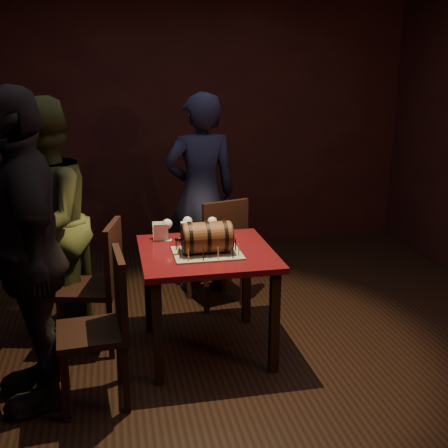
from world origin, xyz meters
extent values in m
plane|color=black|center=(0.00, 0.00, 0.00)|extent=(5.00, 5.00, 0.00)
cube|color=black|center=(0.00, 2.50, 1.40)|extent=(5.00, 0.04, 2.80)
cube|color=#490C11|center=(-0.11, 0.12, 0.73)|extent=(0.90, 0.90, 0.04)
cube|color=black|center=(-0.49, -0.26, 0.35)|extent=(0.06, 0.06, 0.71)
cube|color=black|center=(0.27, -0.26, 0.35)|extent=(0.06, 0.06, 0.71)
cube|color=black|center=(-0.49, 0.50, 0.35)|extent=(0.06, 0.06, 0.71)
cube|color=black|center=(0.27, 0.50, 0.35)|extent=(0.06, 0.06, 0.71)
cube|color=gray|center=(-0.12, 0.04, 0.76)|extent=(0.45, 0.35, 0.01)
cylinder|color=brown|center=(-0.12, 0.04, 0.87)|extent=(0.31, 0.21, 0.21)
cylinder|color=black|center=(-0.23, 0.04, 0.87)|extent=(0.02, 0.22, 0.22)
cylinder|color=black|center=(-0.12, 0.04, 0.87)|extent=(0.02, 0.22, 0.22)
cylinder|color=black|center=(0.00, 0.04, 0.87)|extent=(0.02, 0.22, 0.22)
cylinder|color=black|center=(-0.28, 0.04, 0.87)|extent=(0.01, 0.20, 0.20)
cylinder|color=black|center=(0.05, 0.04, 0.87)|extent=(0.01, 0.20, 0.20)
cylinder|color=black|center=(-0.30, 0.04, 0.87)|extent=(0.04, 0.02, 0.02)
sphere|color=black|center=(-0.32, 0.04, 0.87)|extent=(0.03, 0.03, 0.03)
cylinder|color=#DEC584|center=(-0.26, -0.10, 0.80)|extent=(0.01, 0.01, 0.08)
cylinder|color=black|center=(-0.26, -0.10, 0.85)|extent=(0.00, 0.00, 0.01)
cylinder|color=black|center=(-0.16, -0.10, 0.80)|extent=(0.01, 0.01, 0.08)
cylinder|color=black|center=(-0.16, -0.10, 0.85)|extent=(0.00, 0.00, 0.01)
cylinder|color=#DEC584|center=(-0.07, -0.10, 0.80)|extent=(0.01, 0.01, 0.08)
cylinder|color=black|center=(-0.07, -0.10, 0.85)|extent=(0.00, 0.00, 0.01)
cylinder|color=black|center=(0.03, -0.10, 0.80)|extent=(0.01, 0.01, 0.08)
cylinder|color=black|center=(0.03, -0.10, 0.85)|extent=(0.00, 0.00, 0.01)
cylinder|color=#DEC584|center=(0.08, -0.06, 0.80)|extent=(0.01, 0.01, 0.08)
cylinder|color=black|center=(0.08, -0.06, 0.85)|extent=(0.00, 0.00, 0.01)
cylinder|color=black|center=(0.08, 0.04, 0.80)|extent=(0.01, 0.01, 0.08)
cylinder|color=black|center=(0.08, 0.04, 0.85)|extent=(0.00, 0.00, 0.01)
cylinder|color=#DEC584|center=(0.08, 0.14, 0.80)|extent=(0.01, 0.01, 0.08)
cylinder|color=black|center=(0.08, 0.14, 0.85)|extent=(0.00, 0.00, 0.01)
cylinder|color=black|center=(0.03, 0.19, 0.80)|extent=(0.01, 0.01, 0.08)
cylinder|color=black|center=(0.03, 0.19, 0.85)|extent=(0.00, 0.00, 0.01)
cylinder|color=#DEC584|center=(-0.07, 0.19, 0.80)|extent=(0.01, 0.01, 0.08)
cylinder|color=black|center=(-0.07, 0.19, 0.85)|extent=(0.00, 0.00, 0.01)
cylinder|color=black|center=(-0.16, 0.19, 0.80)|extent=(0.01, 0.01, 0.08)
cylinder|color=black|center=(-0.16, 0.19, 0.85)|extent=(0.00, 0.00, 0.01)
cylinder|color=#DEC584|center=(-0.26, 0.19, 0.80)|extent=(0.01, 0.01, 0.08)
cylinder|color=black|center=(-0.26, 0.19, 0.85)|extent=(0.00, 0.00, 0.01)
cylinder|color=black|center=(-0.31, 0.14, 0.80)|extent=(0.01, 0.01, 0.08)
cylinder|color=black|center=(-0.31, 0.14, 0.85)|extent=(0.00, 0.00, 0.01)
cylinder|color=#DEC584|center=(-0.31, 0.04, 0.80)|extent=(0.01, 0.01, 0.08)
cylinder|color=black|center=(-0.31, 0.04, 0.85)|extent=(0.00, 0.00, 0.01)
cylinder|color=black|center=(-0.31, -0.06, 0.80)|extent=(0.01, 0.01, 0.08)
cylinder|color=black|center=(-0.31, -0.06, 0.85)|extent=(0.00, 0.00, 0.01)
cylinder|color=silver|center=(-0.34, 0.39, 0.75)|extent=(0.06, 0.06, 0.01)
cylinder|color=silver|center=(-0.34, 0.39, 0.80)|extent=(0.01, 0.01, 0.09)
sphere|color=silver|center=(-0.34, 0.39, 0.88)|extent=(0.07, 0.07, 0.07)
sphere|color=#591114|center=(-0.34, 0.39, 0.87)|extent=(0.05, 0.05, 0.05)
cylinder|color=silver|center=(-0.19, 0.43, 0.75)|extent=(0.06, 0.06, 0.01)
cylinder|color=silver|center=(-0.19, 0.43, 0.80)|extent=(0.01, 0.01, 0.09)
sphere|color=silver|center=(-0.19, 0.43, 0.88)|extent=(0.07, 0.07, 0.07)
cylinder|color=silver|center=(-0.02, 0.38, 0.75)|extent=(0.06, 0.06, 0.01)
cylinder|color=silver|center=(-0.02, 0.38, 0.80)|extent=(0.01, 0.01, 0.09)
sphere|color=silver|center=(-0.02, 0.38, 0.88)|extent=(0.07, 0.07, 0.07)
sphere|color=#BF594C|center=(-0.02, 0.38, 0.87)|extent=(0.05, 0.05, 0.05)
cylinder|color=silver|center=(-0.22, 0.32, 0.82)|extent=(0.07, 0.07, 0.15)
cylinder|color=#9E5414|center=(-0.22, 0.32, 0.81)|extent=(0.06, 0.06, 0.11)
cylinder|color=white|center=(-0.22, 0.32, 0.87)|extent=(0.06, 0.06, 0.02)
cube|color=black|center=(0.11, 0.93, 0.45)|extent=(0.50, 0.50, 0.04)
cube|color=black|center=(0.22, 1.14, 0.21)|extent=(0.04, 0.04, 0.43)
cube|color=black|center=(-0.10, 1.04, 0.21)|extent=(0.04, 0.04, 0.43)
cube|color=black|center=(0.32, 0.81, 0.21)|extent=(0.04, 0.04, 0.43)
cube|color=black|center=(-0.01, 0.72, 0.21)|extent=(0.04, 0.04, 0.43)
cube|color=black|center=(0.16, 0.76, 0.70)|extent=(0.39, 0.15, 0.46)
cube|color=black|center=(-0.91, 0.33, 0.45)|extent=(0.48, 0.48, 0.04)
cube|color=black|center=(-1.03, 0.53, 0.21)|extent=(0.04, 0.04, 0.43)
cube|color=black|center=(-1.11, 0.20, 0.21)|extent=(0.04, 0.04, 0.43)
cube|color=black|center=(-0.70, 0.45, 0.21)|extent=(0.04, 0.04, 0.43)
cube|color=black|center=(-0.78, 0.12, 0.21)|extent=(0.04, 0.04, 0.43)
cube|color=black|center=(-0.73, 0.29, 0.70)|extent=(0.13, 0.40, 0.46)
cube|color=black|center=(-0.88, -0.37, 0.45)|extent=(0.43, 0.43, 0.04)
cube|color=black|center=(-1.06, -0.21, 0.21)|extent=(0.04, 0.04, 0.43)
cube|color=black|center=(-1.04, -0.55, 0.21)|extent=(0.04, 0.04, 0.43)
cube|color=black|center=(-0.72, -0.19, 0.21)|extent=(0.04, 0.04, 0.43)
cube|color=black|center=(-0.70, -0.53, 0.21)|extent=(0.04, 0.04, 0.43)
cube|color=black|center=(-0.70, -0.36, 0.70)|extent=(0.07, 0.40, 0.46)
imported|color=#1B1D37|center=(0.05, 1.27, 0.88)|extent=(0.67, 0.47, 1.75)
imported|color=#3D4221|center=(-1.20, 0.52, 0.89)|extent=(0.85, 0.99, 1.77)
imported|color=black|center=(-1.21, -0.27, 0.94)|extent=(0.69, 1.17, 1.88)
camera|label=1|loc=(-0.72, -3.46, 1.98)|focal=45.00mm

